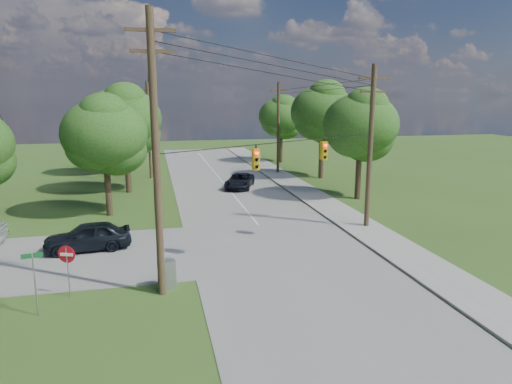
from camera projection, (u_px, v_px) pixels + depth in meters
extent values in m
plane|color=#37541C|center=(265.00, 288.00, 20.76)|extent=(140.00, 140.00, 0.00)
cube|color=gray|center=(278.00, 249.00, 25.96)|extent=(10.00, 100.00, 0.03)
cube|color=#A09D96|center=(386.00, 240.00, 27.41)|extent=(2.60, 100.00, 0.12)
cylinder|color=#4C3A27|center=(156.00, 159.00, 18.90)|extent=(0.32, 0.32, 12.00)
cube|color=#4C3A27|center=(150.00, 30.00, 17.84)|extent=(2.00, 0.12, 0.14)
cube|color=#4C3A27|center=(151.00, 51.00, 18.01)|extent=(1.70, 0.12, 0.14)
cylinder|color=#4C3A27|center=(370.00, 148.00, 29.23)|extent=(0.32, 0.32, 10.50)
cube|color=#4C3A27|center=(374.00, 79.00, 28.33)|extent=(2.00, 0.12, 0.14)
cube|color=#4C3A27|center=(373.00, 92.00, 28.49)|extent=(1.70, 0.12, 0.14)
cylinder|color=#4C3A27|center=(278.00, 128.00, 50.27)|extent=(0.32, 0.32, 10.00)
cube|color=#4C3A27|center=(279.00, 90.00, 49.41)|extent=(2.00, 0.12, 0.14)
cylinder|color=#4C3A27|center=(149.00, 131.00, 47.25)|extent=(0.32, 0.32, 10.00)
cube|color=#4C3A27|center=(147.00, 90.00, 46.40)|extent=(2.00, 0.12, 0.14)
cylinder|color=black|center=(287.00, 60.00, 23.08)|extent=(13.52, 7.63, 1.53)
cylinder|color=black|center=(287.00, 68.00, 23.17)|extent=(13.52, 7.63, 1.53)
cylinder|color=black|center=(287.00, 76.00, 23.25)|extent=(13.52, 7.63, 1.53)
cylinder|color=black|center=(313.00, 86.00, 38.87)|extent=(0.03, 22.00, 0.53)
cylinder|color=black|center=(148.00, 73.00, 32.12)|extent=(0.43, 29.60, 2.03)
cylinder|color=black|center=(313.00, 91.00, 38.95)|extent=(0.03, 22.00, 0.53)
cylinder|color=black|center=(148.00, 79.00, 32.20)|extent=(0.43, 29.60, 2.03)
cylinder|color=black|center=(286.00, 142.00, 23.95)|extent=(13.52, 7.63, 0.04)
cube|color=gold|center=(256.00, 160.00, 22.56)|extent=(0.32, 0.22, 1.05)
sphere|color=#FF0C05|center=(257.00, 153.00, 22.35)|extent=(0.17, 0.17, 0.17)
cube|color=gold|center=(255.00, 159.00, 22.79)|extent=(0.32, 0.22, 1.05)
sphere|color=#FF0C05|center=(255.00, 152.00, 22.85)|extent=(0.17, 0.17, 0.17)
cube|color=gold|center=(325.00, 151.00, 26.02)|extent=(0.32, 0.22, 1.05)
sphere|color=#FF0C05|center=(326.00, 145.00, 25.81)|extent=(0.17, 0.17, 0.17)
cube|color=gold|center=(323.00, 150.00, 26.25)|extent=(0.32, 0.22, 1.05)
sphere|color=#FF0C05|center=(322.00, 144.00, 26.31)|extent=(0.17, 0.17, 0.17)
cylinder|color=#483824|center=(109.00, 194.00, 33.01)|extent=(0.45, 0.45, 3.15)
ellipsoid|color=#1E4916|center=(104.00, 134.00, 32.10)|extent=(6.00, 6.00, 4.92)
cylinder|color=#483824|center=(128.00, 173.00, 40.82)|extent=(0.50, 0.50, 3.50)
ellipsoid|color=#1E4916|center=(125.00, 119.00, 39.81)|extent=(6.40, 6.40, 5.25)
cylinder|color=#483824|center=(113.00, 160.00, 49.94)|extent=(0.48, 0.47, 3.32)
ellipsoid|color=#1E4916|center=(110.00, 117.00, 48.98)|extent=(6.00, 6.00, 4.92)
cylinder|color=#483824|center=(358.00, 179.00, 38.28)|extent=(0.48, 0.48, 3.32)
ellipsoid|color=#1E4916|center=(361.00, 124.00, 37.32)|extent=(6.20, 6.20, 5.08)
cylinder|color=#483824|center=(321.00, 161.00, 47.89)|extent=(0.52, 0.52, 3.67)
ellipsoid|color=#1E4916|center=(323.00, 112.00, 46.83)|extent=(6.60, 6.60, 5.41)
cylinder|color=#483824|center=(281.00, 150.00, 59.17)|extent=(0.45, 0.45, 3.15)
ellipsoid|color=#1E4916|center=(281.00, 116.00, 58.27)|extent=(5.80, 5.80, 4.76)
imported|color=black|center=(88.00, 236.00, 25.61)|extent=(4.87, 2.39, 1.60)
imported|color=black|center=(240.00, 181.00, 42.86)|extent=(3.83, 5.37, 1.36)
cube|color=gray|center=(167.00, 275.00, 20.53)|extent=(0.84, 0.67, 1.35)
cylinder|color=gray|center=(68.00, 272.00, 19.64)|extent=(0.06, 0.06, 2.24)
cylinder|color=#B50C1B|center=(67.00, 254.00, 19.47)|extent=(0.74, 0.29, 0.77)
cube|color=white|center=(66.00, 255.00, 19.44)|extent=(0.54, 0.22, 0.13)
cylinder|color=gray|center=(35.00, 285.00, 17.87)|extent=(0.06, 0.06, 2.63)
cube|color=#125125|center=(32.00, 256.00, 17.62)|extent=(0.78, 0.19, 0.19)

